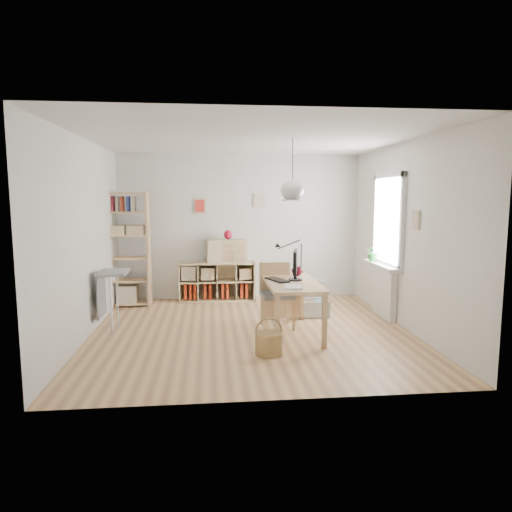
{
  "coord_description": "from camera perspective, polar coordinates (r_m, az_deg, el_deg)",
  "views": [
    {
      "loc": [
        -0.57,
        -6.31,
        1.91
      ],
      "look_at": [
        0.1,
        0.3,
        1.05
      ],
      "focal_mm": 32.0,
      "sensor_mm": 36.0,
      "label": 1
    }
  ],
  "objects": [
    {
      "name": "storage_chest",
      "position": [
        7.51,
        7.01,
        -6.03
      ],
      "size": [
        0.53,
        0.59,
        0.54
      ],
      "rotation": [
        0.0,
        0.0,
        -0.03
      ],
      "color": "silver",
      "rests_on": "ground"
    },
    {
      "name": "red_vase",
      "position": [
        8.39,
        -3.52,
        2.66
      ],
      "size": [
        0.15,
        0.15,
        0.18
      ],
      "primitive_type": "ellipsoid",
      "color": "maroon",
      "rests_on": "drawer_chest"
    },
    {
      "name": "yarn_ball",
      "position": [
        6.76,
        5.14,
        -1.9
      ],
      "size": [
        0.15,
        0.15,
        0.15
      ],
      "primitive_type": "sphere",
      "color": "#430817",
      "rests_on": "desk"
    },
    {
      "name": "ground",
      "position": [
        6.62,
        -0.61,
        -9.39
      ],
      "size": [
        4.5,
        4.5,
        0.0
      ],
      "primitive_type": "plane",
      "color": "tan",
      "rests_on": "ground"
    },
    {
      "name": "keyboard",
      "position": [
        6.39,
        2.67,
        -2.99
      ],
      "size": [
        0.32,
        0.47,
        0.02
      ],
      "primitive_type": "cube",
      "rotation": [
        0.0,
        0.0,
        0.39
      ],
      "color": "black",
      "rests_on": "desk"
    },
    {
      "name": "room_shell",
      "position": [
        6.27,
        4.56,
        8.18
      ],
      "size": [
        4.5,
        4.5,
        4.5
      ],
      "color": "white",
      "rests_on": "ground"
    },
    {
      "name": "task_lamp",
      "position": [
        6.93,
        3.98,
        0.44
      ],
      "size": [
        0.45,
        0.17,
        0.48
      ],
      "color": "black",
      "rests_on": "desk"
    },
    {
      "name": "drawer_chest",
      "position": [
        8.42,
        -3.72,
        0.64
      ],
      "size": [
        0.76,
        0.41,
        0.41
      ],
      "primitive_type": "cube",
      "rotation": [
        0.0,
        0.0,
        0.11
      ],
      "color": "tan",
      "rests_on": "cube_shelf"
    },
    {
      "name": "desk",
      "position": [
        6.39,
        4.44,
        -3.96
      ],
      "size": [
        0.7,
        1.5,
        0.75
      ],
      "color": "#E3B882",
      "rests_on": "ground"
    },
    {
      "name": "monitor",
      "position": [
        6.39,
        4.94,
        -0.95
      ],
      "size": [
        0.19,
        0.48,
        0.42
      ],
      "rotation": [
        0.0,
        0.0,
        -0.23
      ],
      "color": "black",
      "rests_on": "desk"
    },
    {
      "name": "potted_plant",
      "position": [
        7.78,
        14.48,
        0.46
      ],
      "size": [
        0.31,
        0.28,
        0.29
      ],
      "primitive_type": "imported",
      "rotation": [
        0.0,
        0.0,
        0.23
      ],
      "color": "#276A2A",
      "rests_on": "windowsill"
    },
    {
      "name": "side_table",
      "position": [
        6.94,
        -17.93,
        -3.31
      ],
      "size": [
        0.4,
        0.55,
        0.85
      ],
      "color": "gray",
      "rests_on": "ground"
    },
    {
      "name": "window_unit",
      "position": [
        7.47,
        16.25,
        4.31
      ],
      "size": [
        0.07,
        1.16,
        1.46
      ],
      "color": "white",
      "rests_on": "ground"
    },
    {
      "name": "wicker_basket",
      "position": [
        5.66,
        1.61,
        -10.74
      ],
      "size": [
        0.34,
        0.33,
        0.46
      ],
      "rotation": [
        0.0,
        0.0,
        0.04
      ],
      "color": "#9B7A46",
      "rests_on": "ground"
    },
    {
      "name": "cube_shelf",
      "position": [
        8.55,
        -5.04,
        -3.53
      ],
      "size": [
        1.4,
        0.38,
        0.72
      ],
      "color": "tan",
      "rests_on": "ground"
    },
    {
      "name": "paper_tray",
      "position": [
        5.87,
        4.64,
        -3.92
      ],
      "size": [
        0.23,
        0.28,
        0.03
      ],
      "primitive_type": "cube",
      "rotation": [
        0.0,
        0.0,
        -0.07
      ],
      "color": "white",
      "rests_on": "desk"
    },
    {
      "name": "tall_bookshelf",
      "position": [
        8.29,
        -15.96,
        1.39
      ],
      "size": [
        0.8,
        0.38,
        2.0
      ],
      "color": "#E3B882",
      "rests_on": "ground"
    },
    {
      "name": "radiator",
      "position": [
        7.6,
        15.69,
        -4.37
      ],
      "size": [
        0.1,
        0.8,
        0.8
      ],
      "primitive_type": "cube",
      "color": "white",
      "rests_on": "ground"
    },
    {
      "name": "chair",
      "position": [
        6.74,
        2.58,
        -4.38
      ],
      "size": [
        0.48,
        0.48,
        0.95
      ],
      "rotation": [
        0.0,
        0.0,
        0.05
      ],
      "color": "gray",
      "rests_on": "ground"
    },
    {
      "name": "windowsill",
      "position": [
        7.51,
        15.45,
        -1.17
      ],
      "size": [
        0.22,
        1.2,
        0.06
      ],
      "primitive_type": "cube",
      "color": "white",
      "rests_on": "radiator"
    }
  ]
}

